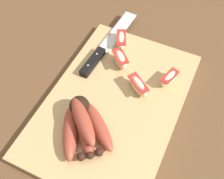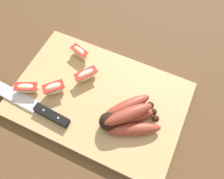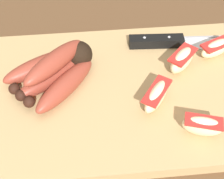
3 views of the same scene
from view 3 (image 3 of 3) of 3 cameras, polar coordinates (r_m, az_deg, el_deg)
name	(u,v)px [view 3 (image 3 of 3)]	position (r m, az deg, el deg)	size (l,w,h in m)	color
ground_plane	(117,96)	(0.55, 0.86, -1.16)	(6.00, 6.00, 0.00)	brown
cutting_board	(117,93)	(0.54, 0.96, -0.68)	(0.46, 0.31, 0.02)	tan
banana_bunch	(56,70)	(0.54, -9.68, 3.36)	(0.16, 0.16, 0.06)	black
chefs_knife	(182,42)	(0.62, 12.13, 8.17)	(0.28, 0.05, 0.02)	silver
apple_wedge_near	(156,96)	(0.50, 7.74, -1.06)	(0.06, 0.07, 0.04)	beige
apple_wedge_middle	(216,48)	(0.61, 17.75, 6.95)	(0.07, 0.05, 0.03)	beige
apple_wedge_far	(182,60)	(0.57, 12.10, 5.10)	(0.06, 0.06, 0.04)	beige
apple_wedge_extra	(203,126)	(0.48, 15.52, -6.11)	(0.06, 0.04, 0.03)	beige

